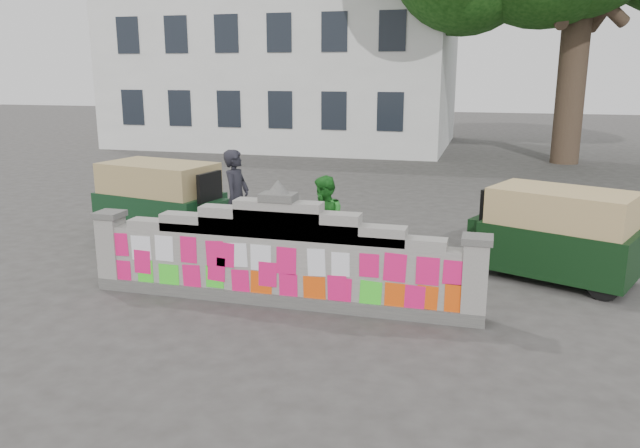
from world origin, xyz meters
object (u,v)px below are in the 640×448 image
object	(u,v)px
cyclist_rider	(237,212)
rickshaw_left	(163,200)
pedestrian	(324,224)
cyclist_bike	(238,231)
rickshaw_right	(555,233)

from	to	relation	value
cyclist_rider	rickshaw_left	size ratio (longest dim) A/B	0.61
cyclist_rider	pedestrian	xyz separation A→B (m)	(1.81, -0.20, -0.08)
pedestrian	rickshaw_left	bearing A→B (deg)	-134.16
cyclist_bike	rickshaw_left	xyz separation A→B (m)	(-2.18, 0.99, 0.31)
cyclist_rider	rickshaw_right	size ratio (longest dim) A/B	0.64
rickshaw_right	cyclist_rider	bearing A→B (deg)	26.39
pedestrian	rickshaw_right	world-z (taller)	pedestrian
pedestrian	cyclist_bike	bearing A→B (deg)	-123.89
pedestrian	rickshaw_left	world-z (taller)	pedestrian
cyclist_bike	rickshaw_left	bearing A→B (deg)	67.39
cyclist_rider	rickshaw_right	xyz separation A→B (m)	(5.90, 0.37, -0.12)
cyclist_bike	pedestrian	distance (m)	1.85
pedestrian	rickshaw_left	distance (m)	4.17
pedestrian	rickshaw_left	size ratio (longest dim) A/B	0.56
cyclist_bike	rickshaw_right	world-z (taller)	rickshaw_right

